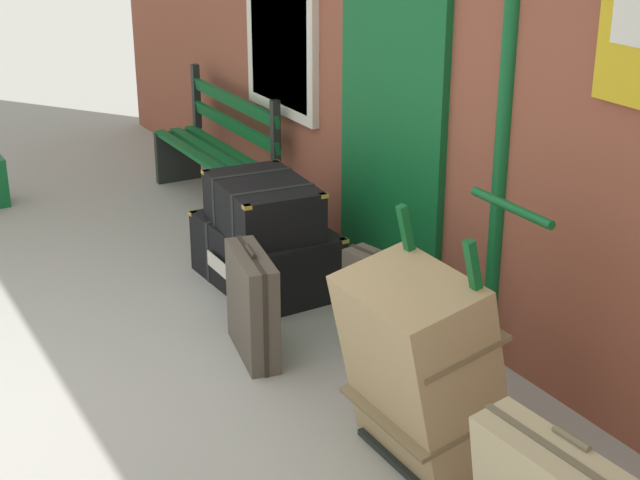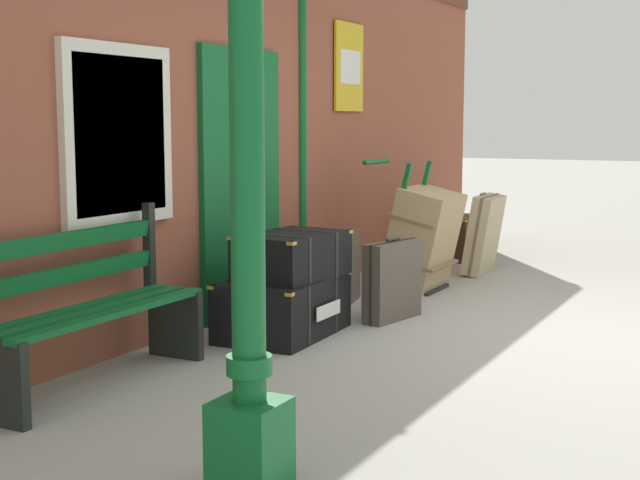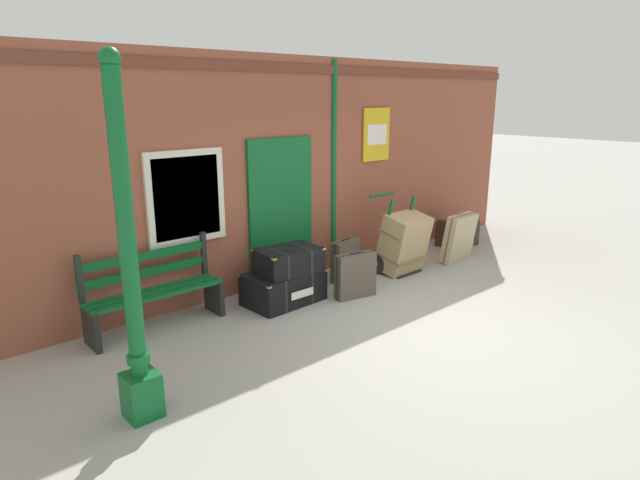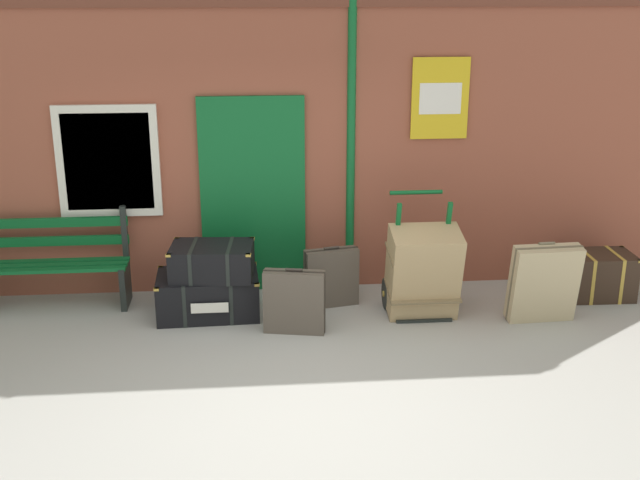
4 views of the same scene
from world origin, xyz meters
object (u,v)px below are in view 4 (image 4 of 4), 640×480
object	(u,v)px
porters_trolley	(419,285)
suitcase_brown	(294,302)
corner_trunk	(598,275)
suitcase_oxblood	(544,283)
platform_bench	(49,264)
steamer_trunk_middle	(212,261)
suitcase_umber	(331,277)
steamer_trunk_base	(208,294)
large_brown_trunk	(423,272)

from	to	relation	value
porters_trolley	suitcase_brown	xyz separation A→B (m)	(-1.29, -0.42, 0.04)
corner_trunk	porters_trolley	bearing A→B (deg)	-174.51
corner_trunk	suitcase_oxblood	bearing A→B (deg)	-144.81
platform_bench	suitcase_brown	bearing A→B (deg)	-19.55
steamer_trunk_middle	platform_bench	bearing A→B (deg)	166.02
steamer_trunk_middle	corner_trunk	bearing A→B (deg)	2.16
steamer_trunk_middle	suitcase_oxblood	world-z (taller)	suitcase_oxblood
platform_bench	suitcase_umber	bearing A→B (deg)	-5.03
corner_trunk	platform_bench	bearing A→B (deg)	177.34
porters_trolley	suitcase_umber	world-z (taller)	porters_trolley
steamer_trunk_base	steamer_trunk_middle	bearing A→B (deg)	-36.66
large_brown_trunk	suitcase_umber	bearing A→B (deg)	156.47
suitcase_oxblood	platform_bench	bearing A→B (deg)	170.19
steamer_trunk_middle	suitcase_umber	xyz separation A→B (m)	(1.20, 0.16, -0.28)
platform_bench	suitcase_umber	size ratio (longest dim) A/B	2.48
porters_trolley	large_brown_trunk	world-z (taller)	porters_trolley
steamer_trunk_middle	suitcase_brown	xyz separation A→B (m)	(0.78, -0.46, -0.27)
suitcase_umber	porters_trolley	bearing A→B (deg)	-13.06
platform_bench	suitcase_brown	world-z (taller)	platform_bench
platform_bench	porters_trolley	world-z (taller)	porters_trolley
platform_bench	suitcase_oxblood	distance (m)	4.98
platform_bench	corner_trunk	world-z (taller)	platform_bench
large_brown_trunk	corner_trunk	xyz separation A→B (m)	(1.98, 0.37, -0.24)
suitcase_brown	corner_trunk	world-z (taller)	suitcase_brown
steamer_trunk_base	suitcase_umber	world-z (taller)	suitcase_umber
steamer_trunk_base	porters_trolley	size ratio (longest dim) A/B	0.87
steamer_trunk_base	large_brown_trunk	bearing A→B (deg)	-6.89
large_brown_trunk	corner_trunk	world-z (taller)	large_brown_trunk
large_brown_trunk	suitcase_oxblood	size ratio (longest dim) A/B	1.16
steamer_trunk_base	steamer_trunk_middle	distance (m)	0.38
platform_bench	steamer_trunk_base	xyz separation A→B (m)	(1.62, -0.38, -0.23)
steamer_trunk_base	suitcase_umber	bearing A→B (deg)	5.54
platform_bench	suitcase_oxblood	bearing A→B (deg)	-9.81
porters_trolley	large_brown_trunk	bearing A→B (deg)	-90.00
steamer_trunk_middle	large_brown_trunk	world-z (taller)	large_brown_trunk
suitcase_umber	steamer_trunk_base	bearing A→B (deg)	-174.46
platform_bench	porters_trolley	size ratio (longest dim) A/B	1.35
steamer_trunk_base	corner_trunk	bearing A→B (deg)	1.53
suitcase_brown	suitcase_oxblood	bearing A→B (deg)	0.63
porters_trolley	suitcase_oxblood	bearing A→B (deg)	-18.80
porters_trolley	suitcase_brown	world-z (taller)	porters_trolley
steamer_trunk_base	suitcase_oxblood	bearing A→B (deg)	-8.19
corner_trunk	steamer_trunk_middle	bearing A→B (deg)	-177.84
platform_bench	steamer_trunk_base	distance (m)	1.68
suitcase_brown	corner_trunk	bearing A→B (deg)	10.57
suitcase_oxblood	suitcase_brown	bearing A→B (deg)	-179.37
platform_bench	steamer_trunk_base	world-z (taller)	platform_bench
platform_bench	large_brown_trunk	distance (m)	3.80
suitcase_oxblood	corner_trunk	xyz separation A→B (m)	(0.83, 0.58, -0.16)
steamer_trunk_base	suitcase_umber	xyz separation A→B (m)	(1.26, 0.12, 0.09)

